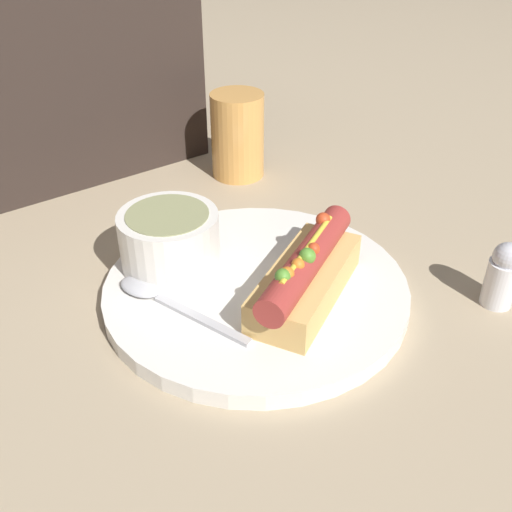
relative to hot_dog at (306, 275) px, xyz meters
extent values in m
plane|color=tan|center=(-0.02, 0.05, -0.04)|extent=(4.00, 4.00, 0.00)
cylinder|color=white|center=(-0.02, 0.05, -0.03)|extent=(0.29, 0.29, 0.02)
cube|color=#DBAD60|center=(0.00, 0.00, -0.01)|extent=(0.16, 0.12, 0.03)
cylinder|color=#9E332D|center=(0.00, 0.00, 0.02)|extent=(0.16, 0.10, 0.03)
sphere|color=orange|center=(-0.02, -0.01, 0.03)|extent=(0.01, 0.01, 0.01)
sphere|color=#C63F1E|center=(0.00, 0.00, 0.03)|extent=(0.01, 0.01, 0.01)
sphere|color=#C63F1E|center=(0.04, 0.03, 0.03)|extent=(0.01, 0.01, 0.01)
sphere|color=#518C2D|center=(-0.01, -0.01, 0.03)|extent=(0.01, 0.01, 0.01)
sphere|color=orange|center=(-0.04, -0.02, 0.03)|extent=(0.01, 0.01, 0.01)
sphere|color=#518C2D|center=(-0.04, -0.02, 0.03)|extent=(0.01, 0.01, 0.01)
cylinder|color=gold|center=(0.00, 0.00, 0.03)|extent=(0.10, 0.06, 0.01)
cylinder|color=silver|center=(-0.07, 0.12, 0.00)|extent=(0.10, 0.10, 0.06)
cylinder|color=#8C8E60|center=(-0.07, 0.12, 0.03)|extent=(0.08, 0.08, 0.01)
cube|color=#B7B7BC|center=(-0.09, 0.03, -0.02)|extent=(0.04, 0.10, 0.00)
ellipsoid|color=#B7B7BC|center=(-0.12, 0.10, -0.02)|extent=(0.04, 0.05, 0.01)
cylinder|color=#D8994C|center=(0.12, 0.27, 0.01)|extent=(0.07, 0.07, 0.11)
cylinder|color=silver|center=(0.15, -0.10, -0.02)|extent=(0.03, 0.03, 0.05)
sphere|color=silver|center=(0.15, -0.10, 0.01)|extent=(0.03, 0.03, 0.03)
camera|label=1|loc=(-0.30, -0.32, 0.31)|focal=42.00mm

